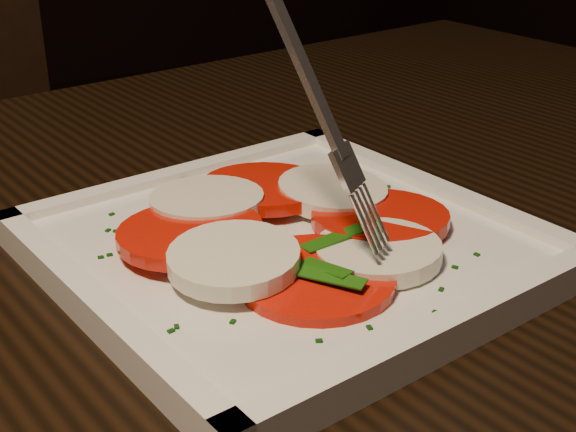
{
  "coord_description": "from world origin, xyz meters",
  "views": [
    {
      "loc": [
        -0.49,
        -0.52,
        0.98
      ],
      "look_at": [
        -0.26,
        -0.15,
        0.78
      ],
      "focal_mm": 50.0,
      "sensor_mm": 36.0,
      "label": 1
    }
  ],
  "objects": [
    {
      "name": "caprese_salad",
      "position": [
        -0.26,
        -0.15,
        0.77
      ],
      "size": [
        0.21,
        0.23,
        0.02
      ],
      "color": "red",
      "rests_on": "plate"
    },
    {
      "name": "table",
      "position": [
        -0.24,
        -0.1,
        0.65
      ],
      "size": [
        1.27,
        0.92,
        0.75
      ],
      "rotation": [
        0.0,
        0.0,
        0.1
      ],
      "color": "black",
      "rests_on": "ground"
    },
    {
      "name": "plate",
      "position": [
        -0.26,
        -0.15,
        0.76
      ],
      "size": [
        0.29,
        0.29,
        0.01
      ],
      "primitive_type": "cube",
      "rotation": [
        0.0,
        0.0,
        0.1
      ],
      "color": "white",
      "rests_on": "table"
    },
    {
      "name": "fork",
      "position": [
        -0.28,
        -0.17,
        0.87
      ],
      "size": [
        0.08,
        0.1,
        0.18
      ],
      "primitive_type": null,
      "rotation": [
        0.0,
        0.0,
        0.56
      ],
      "color": "white",
      "rests_on": "caprese_salad"
    }
  ]
}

